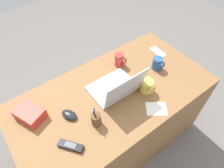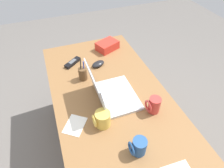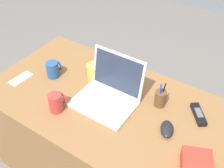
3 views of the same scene
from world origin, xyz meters
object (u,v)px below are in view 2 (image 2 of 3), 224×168
object	(u,v)px
coffee_mug_tall	(102,119)
cordless_phone	(73,63)
snack_bag	(107,46)
coffee_mug_white	(138,147)
computer_mouse	(98,64)
coffee_mug_spare	(154,105)
laptop	(111,93)
pen_holder	(83,74)

from	to	relation	value
coffee_mug_tall	cordless_phone	size ratio (longest dim) A/B	0.69
coffee_mug_tall	snack_bag	size ratio (longest dim) A/B	0.56
coffee_mug_white	coffee_mug_tall	xyz separation A→B (m)	(0.22, 0.12, 0.00)
coffee_mug_tall	snack_bag	bearing A→B (deg)	-21.20
computer_mouse	snack_bag	bearing A→B (deg)	-59.66
computer_mouse	coffee_mug_tall	world-z (taller)	coffee_mug_tall
coffee_mug_spare	cordless_phone	bearing A→B (deg)	29.71
laptop	computer_mouse	distance (m)	0.36
laptop	snack_bag	distance (m)	0.59
cordless_phone	coffee_mug_tall	bearing A→B (deg)	-175.98
coffee_mug_spare	cordless_phone	distance (m)	0.74
coffee_mug_spare	snack_bag	size ratio (longest dim) A/B	0.60
computer_mouse	coffee_mug_spare	size ratio (longest dim) A/B	1.03
snack_bag	pen_holder	bearing A→B (deg)	136.56
coffee_mug_tall	pen_holder	distance (m)	0.43
coffee_mug_tall	coffee_mug_spare	xyz separation A→B (m)	(-0.01, -0.32, 0.00)
computer_mouse	snack_bag	xyz separation A→B (m)	(0.20, -0.15, 0.02)
coffee_mug_white	coffee_mug_spare	size ratio (longest dim) A/B	0.92
laptop	coffee_mug_tall	size ratio (longest dim) A/B	3.26
pen_holder	snack_bag	size ratio (longest dim) A/B	0.89
coffee_mug_tall	coffee_mug_spare	distance (m)	0.32
laptop	computer_mouse	bearing A→B (deg)	-3.80
laptop	coffee_mug_white	xyz separation A→B (m)	(-0.40, -0.00, -0.00)
laptop	snack_bag	world-z (taller)	laptop
computer_mouse	coffee_mug_tall	size ratio (longest dim) A/B	1.10
coffee_mug_white	laptop	bearing A→B (deg)	0.41
computer_mouse	coffee_mug_white	xyz separation A→B (m)	(-0.76, 0.02, 0.03)
coffee_mug_white	coffee_mug_tall	world-z (taller)	same
laptop	pen_holder	xyz separation A→B (m)	(0.25, 0.12, -0.00)
computer_mouse	cordless_phone	size ratio (longest dim) A/B	0.76
pen_holder	snack_bag	bearing A→B (deg)	-43.44
laptop	computer_mouse	size ratio (longest dim) A/B	2.97
computer_mouse	coffee_mug_white	distance (m)	0.76
cordless_phone	pen_holder	xyz separation A→B (m)	(-0.20, -0.04, 0.04)
laptop	coffee_mug_spare	size ratio (longest dim) A/B	3.05
coffee_mug_tall	pen_holder	size ratio (longest dim) A/B	0.63
laptop	snack_bag	size ratio (longest dim) A/B	1.82
snack_bag	computer_mouse	bearing A→B (deg)	143.82
pen_holder	coffee_mug_spare	bearing A→B (deg)	-143.05
laptop	cordless_phone	xyz separation A→B (m)	(0.46, 0.16, -0.04)
cordless_phone	coffee_mug_white	bearing A→B (deg)	-169.19
coffee_mug_spare	pen_holder	world-z (taller)	pen_holder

